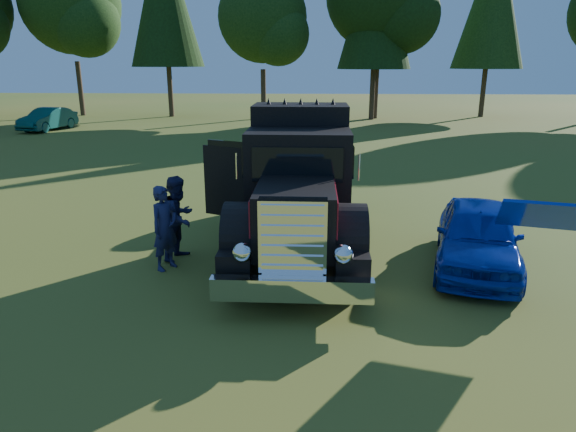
# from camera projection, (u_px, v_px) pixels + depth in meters

# --- Properties ---
(ground) EXTENTS (120.00, 120.00, 0.00)m
(ground) POSITION_uv_depth(u_px,v_px,m) (330.00, 303.00, 8.61)
(ground) COLOR #305519
(ground) RESTS_ON ground
(diamond_t_truck) EXTENTS (3.30, 7.16, 3.00)m
(diamond_t_truck) POSITION_uv_depth(u_px,v_px,m) (299.00, 191.00, 10.81)
(diamond_t_truck) COLOR black
(diamond_t_truck) RESTS_ON ground
(hotrod_coupe) EXTENTS (2.44, 4.29, 1.89)m
(hotrod_coupe) POSITION_uv_depth(u_px,v_px,m) (478.00, 235.00, 9.96)
(hotrod_coupe) COLOR #09079E
(hotrod_coupe) RESTS_ON ground
(spectator_near) EXTENTS (0.65, 0.72, 1.66)m
(spectator_near) POSITION_uv_depth(u_px,v_px,m) (165.00, 228.00, 9.83)
(spectator_near) COLOR #1A233D
(spectator_near) RESTS_ON ground
(spectator_far) EXTENTS (0.89, 1.00, 1.72)m
(spectator_far) POSITION_uv_depth(u_px,v_px,m) (179.00, 218.00, 10.37)
(spectator_far) COLOR #1F3148
(spectator_far) RESTS_ON ground
(distant_teal_car) EXTENTS (2.06, 4.14, 1.30)m
(distant_teal_car) POSITION_uv_depth(u_px,v_px,m) (48.00, 119.00, 30.40)
(distant_teal_car) COLOR #0B3645
(distant_teal_car) RESTS_ON ground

